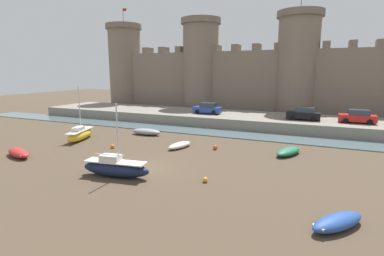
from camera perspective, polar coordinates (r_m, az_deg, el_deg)
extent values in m
plane|color=#4C3D2D|center=(24.31, -9.37, -7.61)|extent=(160.00, 160.00, 0.00)
cube|color=slate|center=(37.72, 3.63, -0.76)|extent=(80.00, 4.50, 0.10)
cube|color=gray|center=(44.37, 6.93, 1.80)|extent=(62.00, 10.00, 1.42)
cube|color=#7A6B5B|center=(52.92, 10.09, 8.33)|extent=(50.00, 2.80, 10.91)
cylinder|color=#7A6B5B|center=(63.74, -12.59, 10.81)|extent=(6.33, 6.33, 15.72)
cylinder|color=#706254|center=(64.32, -12.91, 18.27)|extent=(7.09, 7.09, 1.00)
cylinder|color=#4C4742|center=(64.61, -12.99, 20.03)|extent=(0.10, 0.10, 3.00)
cube|color=red|center=(64.56, -12.70, 21.13)|extent=(0.80, 0.04, 0.50)
cylinder|color=#7A6B5B|center=(55.49, 1.65, 11.09)|extent=(6.33, 6.33, 15.72)
cylinder|color=#706254|center=(56.15, 1.70, 19.65)|extent=(7.09, 7.09, 1.00)
cylinder|color=#7A6B5B|center=(51.49, 19.36, 10.51)|extent=(6.33, 6.33, 15.72)
cylinder|color=#706254|center=(52.20, 19.97, 19.71)|extent=(7.09, 7.09, 1.00)
cylinder|color=#4C4742|center=(52.56, 20.12, 21.86)|extent=(0.10, 0.10, 3.00)
cube|color=#746557|center=(60.74, -8.40, 14.36)|extent=(1.10, 2.52, 1.10)
cube|color=#746557|center=(58.93, -5.39, 14.54)|extent=(1.10, 2.52, 1.10)
cube|color=#746557|center=(57.29, -2.20, 14.68)|extent=(1.10, 2.52, 1.10)
cube|color=#746557|center=(54.54, 4.71, 14.85)|extent=(1.10, 2.52, 1.10)
cube|color=#746557|center=(53.47, 8.41, 14.85)|extent=(1.10, 2.52, 1.10)
cube|color=#746557|center=(52.61, 12.25, 14.79)|extent=(1.10, 2.52, 1.10)
cube|color=#746557|center=(51.98, 16.19, 14.66)|extent=(1.10, 2.52, 1.10)
cube|color=#746557|center=(51.43, 24.26, 14.20)|extent=(1.10, 2.52, 1.10)
cube|color=#746557|center=(51.52, 28.30, 13.86)|extent=(1.10, 2.52, 1.10)
cube|color=#746557|center=(51.85, 32.30, 13.46)|extent=(1.10, 2.52, 1.10)
ellipsoid|color=#1E6B47|center=(28.98, 17.86, -4.27)|extent=(2.54, 3.79, 0.67)
ellipsoid|color=#339266|center=(28.97, 17.86, -4.16)|extent=(2.03, 3.09, 0.37)
cube|color=beige|center=(28.73, 17.62, -4.19)|extent=(1.14, 0.60, 0.06)
cube|color=beige|center=(30.16, 19.08, -3.61)|extent=(0.79, 0.53, 0.08)
ellipsoid|color=silver|center=(30.09, -2.35, -3.29)|extent=(1.84, 3.31, 0.57)
ellipsoid|color=white|center=(30.07, -2.35, -3.18)|extent=(1.46, 2.70, 0.31)
cube|color=beige|center=(29.89, -2.65, -3.19)|extent=(0.95, 0.42, 0.06)
cube|color=beige|center=(30.98, -0.88, -2.72)|extent=(0.65, 0.42, 0.08)
ellipsoid|color=#141E3D|center=(22.72, -14.29, -7.57)|extent=(5.37, 2.02, 1.17)
cube|color=silver|center=(22.56, -14.36, -6.25)|extent=(4.72, 1.74, 0.08)
cube|color=silver|center=(22.68, -15.25, -5.52)|extent=(1.57, 1.04, 0.44)
cylinder|color=silver|center=(21.90, -14.03, -0.91)|extent=(0.10, 0.10, 4.24)
cylinder|color=silver|center=(22.68, -15.57, -4.93)|extent=(2.35, 0.41, 0.08)
ellipsoid|color=#234793|center=(16.96, 25.96, -15.78)|extent=(2.96, 3.38, 0.69)
ellipsoid|color=blue|center=(16.94, 25.97, -15.60)|extent=(2.39, 2.74, 0.38)
cube|color=beige|center=(17.11, 26.50, -15.22)|extent=(0.89, 0.75, 0.06)
cube|color=beige|center=(15.96, 23.09, -16.95)|extent=(0.67, 0.60, 0.08)
ellipsoid|color=red|center=(31.21, -30.16, -4.10)|extent=(3.86, 2.36, 0.75)
ellipsoid|color=#F23939|center=(31.20, -30.17, -4.00)|extent=(3.15, 1.89, 0.41)
cube|color=beige|center=(31.44, -30.33, -3.83)|extent=(0.53, 1.06, 0.06)
cube|color=beige|center=(29.86, -29.37, -4.49)|extent=(0.49, 0.74, 0.08)
ellipsoid|color=yellow|center=(35.69, -20.51, -1.27)|extent=(2.82, 5.34, 1.12)
cube|color=silver|center=(35.59, -20.56, -0.45)|extent=(2.44, 4.69, 0.08)
cube|color=silver|center=(35.21, -20.87, -0.16)|extent=(1.26, 1.64, 0.44)
cylinder|color=silver|center=(35.45, -20.64, 3.58)|extent=(0.10, 0.10, 4.90)
cylinder|color=silver|center=(35.06, -21.00, 0.17)|extent=(0.77, 2.25, 0.08)
ellipsoid|color=gray|center=(36.54, -8.69, -0.72)|extent=(3.77, 1.53, 0.76)
ellipsoid|color=silver|center=(36.53, -8.70, -0.63)|extent=(3.09, 1.20, 0.42)
cube|color=beige|center=(36.38, -8.32, -0.60)|extent=(0.25, 1.19, 0.06)
cube|color=beige|center=(37.27, -10.62, -0.43)|extent=(0.31, 0.77, 0.08)
sphere|color=orange|center=(30.99, -14.90, -3.41)|extent=(0.39, 0.39, 0.39)
sphere|color=orange|center=(21.13, 2.54, -9.82)|extent=(0.37, 0.37, 0.37)
sphere|color=#E04C1E|center=(29.58, 4.45, -3.70)|extent=(0.44, 0.44, 0.44)
cube|color=#263F99|center=(44.06, 2.92, 3.53)|extent=(4.12, 1.74, 0.80)
cube|color=#2D3842|center=(43.92, 3.12, 4.42)|extent=(2.27, 1.52, 0.64)
cylinder|color=black|center=(43.77, 0.97, 3.12)|extent=(0.64, 0.19, 0.64)
cylinder|color=black|center=(45.33, 1.79, 3.39)|extent=(0.64, 0.19, 0.64)
cylinder|color=black|center=(42.87, 4.11, 2.93)|extent=(0.64, 0.19, 0.64)
cylinder|color=black|center=(44.46, 4.84, 3.21)|extent=(0.64, 0.19, 0.64)
cube|color=black|center=(40.92, 20.43, 2.29)|extent=(4.12, 1.74, 0.80)
cube|color=#2D3842|center=(40.83, 20.71, 3.25)|extent=(2.27, 1.52, 0.64)
cylinder|color=black|center=(40.21, 18.53, 1.87)|extent=(0.64, 0.19, 0.64)
cylinder|color=black|center=(41.89, 18.74, 2.19)|extent=(0.64, 0.19, 0.64)
cylinder|color=black|center=(40.08, 22.14, 1.60)|extent=(0.64, 0.19, 0.64)
cylinder|color=black|center=(41.76, 22.21, 1.94)|extent=(0.64, 0.19, 0.64)
cube|color=red|center=(41.22, 28.93, 1.67)|extent=(4.12, 1.74, 0.80)
cube|color=#2D3842|center=(41.15, 29.23, 2.62)|extent=(2.27, 1.52, 0.64)
cylinder|color=black|center=(40.32, 27.21, 1.25)|extent=(0.64, 0.19, 0.64)
cylinder|color=black|center=(42.00, 27.07, 1.60)|extent=(0.64, 0.19, 0.64)
cylinder|color=black|center=(40.57, 30.78, 0.97)|extent=(0.64, 0.19, 0.64)
cylinder|color=black|center=(42.24, 30.51, 1.33)|extent=(0.64, 0.19, 0.64)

